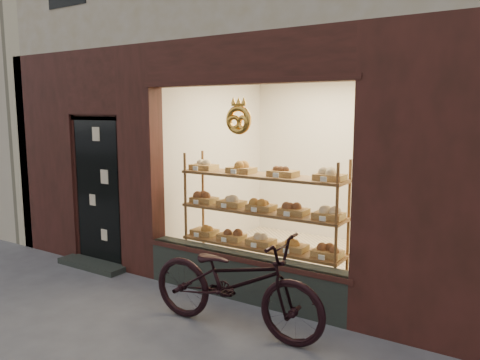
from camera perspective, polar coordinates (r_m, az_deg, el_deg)
The scene contains 3 objects.
neighbor_left at distance 15.35m, azimuth -26.54°, elevation 16.01°, with size 12.00×7.00×9.00m, color beige.
display_shelf at distance 5.94m, azimuth 2.61°, elevation -5.14°, with size 2.20×0.45×1.70m.
bicycle at distance 4.90m, azimuth -0.66°, elevation -12.30°, with size 0.69×1.98×1.04m, color black.
Camera 1 is at (3.34, -2.45, 2.26)m, focal length 35.00 mm.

